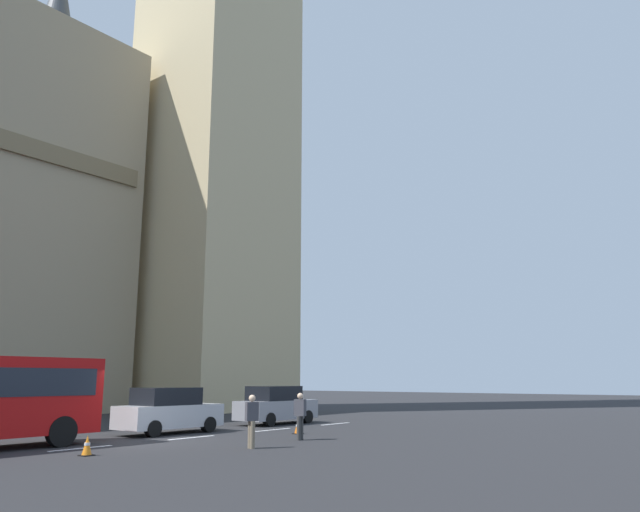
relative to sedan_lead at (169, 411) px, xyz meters
The scene contains 8 objects.
ground_plane 3.66m from the sedan_lead, 142.90° to the right, with size 160.00×160.00×0.00m, color #262628.
lane_centre_marking 5.66m from the sedan_lead, 157.49° to the right, with size 29.80×0.16×0.01m.
sedan_lead is the anchor object (origin of this frame).
sedan_trailing 6.70m from the sedan_lead, ahead, with size 4.40×1.86×1.85m.
traffic_cone_west 7.34m from the sedan_lead, 146.65° to the right, with size 0.36×0.36×0.58m.
traffic_cone_middle 5.36m from the sedan_lead, 53.30° to the right, with size 0.36×0.36×0.58m.
pedestrian_near_cones 6.73m from the sedan_lead, 105.50° to the right, with size 0.46×0.39×1.69m.
pedestrian_by_kerb 6.11m from the sedan_lead, 77.95° to the right, with size 0.35×0.45×1.69m.
Camera 1 is at (-13.70, -18.65, 2.20)m, focal length 34.16 mm.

